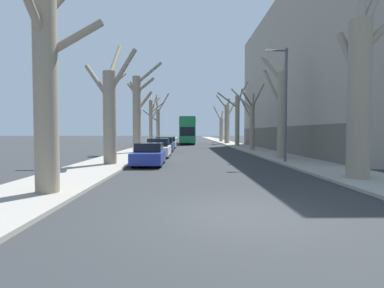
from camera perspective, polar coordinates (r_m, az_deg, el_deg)
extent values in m
plane|color=#2B2D30|center=(7.48, 8.64, -13.18)|extent=(300.00, 300.00, 0.00)
cube|color=gray|center=(57.35, -5.99, 0.35)|extent=(3.31, 120.00, 0.12)
cube|color=gray|center=(57.61, 6.35, 0.36)|extent=(3.31, 120.00, 0.12)
cube|color=#9E9384|center=(34.75, 23.35, 11.61)|extent=(10.00, 31.15, 15.46)
cube|color=#5E584F|center=(32.55, 15.10, 0.91)|extent=(0.12, 30.52, 2.50)
cylinder|color=gray|center=(10.36, -26.09, 8.91)|extent=(0.71, 0.71, 6.45)
cylinder|color=gray|center=(10.69, -21.53, 18.26)|extent=(1.79, 0.91, 1.42)
cylinder|color=gray|center=(10.27, -28.34, 21.93)|extent=(0.33, 1.61, 1.62)
cylinder|color=gray|center=(18.33, -15.40, 4.66)|extent=(0.76, 0.76, 5.55)
cylinder|color=gray|center=(20.10, -14.43, 15.04)|extent=(0.34, 2.87, 2.73)
cylinder|color=gray|center=(19.44, -17.53, 11.16)|extent=(2.07, 1.69, 2.43)
cylinder|color=gray|center=(19.28, -14.09, 11.85)|extent=(0.84, 1.78, 1.26)
cylinder|color=gray|center=(18.50, -13.14, 13.41)|extent=(1.75, 0.30, 2.66)
cylinder|color=gray|center=(28.19, -10.47, 5.44)|extent=(0.75, 0.75, 7.12)
cylinder|color=gray|center=(28.68, -11.05, 9.92)|extent=(0.97, 0.80, 1.74)
cylinder|color=gray|center=(28.74, -9.10, 8.03)|extent=(1.53, 1.42, 2.05)
cylinder|color=gray|center=(28.48, -8.21, 13.22)|extent=(2.45, 0.31, 2.11)
cylinder|color=gray|center=(28.53, -8.91, 11.02)|extent=(1.75, 0.62, 1.53)
cylinder|color=gray|center=(29.00, -11.27, 10.17)|extent=(1.25, 1.31, 1.36)
cylinder|color=gray|center=(37.88, -7.85, 3.78)|extent=(0.45, 0.45, 5.97)
cylinder|color=gray|center=(38.81, -6.98, 7.93)|extent=(1.20, 1.79, 1.54)
cylinder|color=gray|center=(38.63, -7.28, 7.38)|extent=(0.84, 1.50, 2.78)
cylinder|color=gray|center=(37.41, -7.21, 5.60)|extent=(1.15, 1.13, 1.44)
cylinder|color=gray|center=(38.25, -6.50, 7.01)|extent=(1.89, 0.89, 1.63)
cylinder|color=gray|center=(39.32, -7.82, 8.53)|extent=(0.38, 2.55, 2.04)
cylinder|color=gray|center=(46.43, -6.49, 3.22)|extent=(0.56, 0.56, 5.52)
cylinder|color=gray|center=(46.01, -7.89, 5.30)|extent=(2.32, 1.41, 1.84)
cylinder|color=gray|center=(45.77, -5.49, 7.79)|extent=(2.01, 1.84, 2.88)
cylinder|color=gray|center=(45.39, -6.64, 6.78)|extent=(0.21, 2.51, 3.01)
cylinder|color=gray|center=(13.87, 29.21, 7.10)|extent=(0.87, 0.87, 6.45)
cylinder|color=gray|center=(14.56, 31.93, 17.32)|extent=(1.54, 0.59, 1.54)
cylinder|color=gray|center=(15.53, 30.72, 20.63)|extent=(1.81, 1.62, 2.35)
cylinder|color=gray|center=(15.79, 29.67, 22.27)|extent=(1.46, 2.07, 3.28)
cylinder|color=gray|center=(14.50, 27.78, 14.45)|extent=(0.70, 1.34, 2.31)
cylinder|color=gray|center=(22.65, 16.79, 5.17)|extent=(0.68, 0.68, 6.33)
cylinder|color=gray|center=(23.41, 15.04, 13.57)|extent=(1.50, 1.34, 2.16)
cylinder|color=gray|center=(23.97, 17.24, 14.21)|extent=(1.07, 1.77, 2.80)
cylinder|color=gray|center=(23.33, 15.19, 10.01)|extent=(1.28, 1.63, 3.13)
cylinder|color=gray|center=(32.47, 11.37, 3.09)|extent=(0.52, 0.52, 4.94)
cylinder|color=gray|center=(32.71, 10.32, 6.46)|extent=(1.35, 0.79, 2.51)
cylinder|color=gray|center=(31.72, 10.58, 8.28)|extent=(1.49, 1.81, 1.45)
cylinder|color=gray|center=(31.47, 12.40, 8.86)|extent=(0.73, 2.75, 2.25)
cylinder|color=gray|center=(31.76, 11.53, 7.21)|extent=(0.41, 1.81, 2.41)
cylinder|color=gray|center=(32.84, 9.46, 8.30)|extent=(2.28, 1.03, 2.56)
cylinder|color=gray|center=(41.76, 8.62, 4.32)|extent=(0.61, 0.61, 6.98)
cylinder|color=gray|center=(41.15, 6.82, 8.28)|extent=(3.02, 1.44, 2.06)
cylinder|color=gray|center=(42.99, 9.62, 9.85)|extent=(1.97, 1.76, 2.95)
cylinder|color=gray|center=(42.90, 9.09, 8.49)|extent=(1.23, 1.96, 3.12)
cylinder|color=gray|center=(42.32, 8.56, 7.34)|extent=(0.26, 1.06, 1.93)
cylinder|color=gray|center=(51.75, 6.68, 3.76)|extent=(0.83, 0.83, 6.66)
cylinder|color=gray|center=(51.47, 6.92, 7.68)|extent=(0.59, 1.34, 1.86)
cylinder|color=gray|center=(52.81, 7.41, 6.41)|extent=(1.91, 2.04, 3.00)
cylinder|color=gray|center=(52.24, 5.70, 7.95)|extent=(2.06, 1.07, 2.57)
cylinder|color=gray|center=(52.71, 6.51, 5.73)|extent=(0.40, 2.03, 2.31)
cylinder|color=gray|center=(60.86, 5.59, 2.71)|extent=(0.70, 0.70, 4.90)
cylinder|color=gray|center=(60.32, 4.86, 5.77)|extent=(1.98, 1.43, 3.07)
cylinder|color=gray|center=(62.16, 6.17, 4.85)|extent=(1.81, 2.57, 2.00)
cylinder|color=gray|center=(62.44, 5.79, 4.87)|extent=(1.04, 3.17, 2.32)
cylinder|color=gray|center=(60.33, 5.73, 5.40)|extent=(0.41, 1.48, 2.01)
cube|color=#1E7F47|center=(50.75, -0.90, 1.84)|extent=(2.47, 11.97, 2.49)
cube|color=#1E7F47|center=(50.77, -0.90, 4.05)|extent=(2.42, 11.73, 1.43)
cube|color=#1A6C3C|center=(50.80, -0.90, 4.92)|extent=(2.42, 11.73, 0.12)
cube|color=black|center=(50.75, -0.90, 2.38)|extent=(2.50, 10.53, 1.29)
cube|color=black|center=(50.77, -0.90, 4.13)|extent=(2.50, 10.53, 1.08)
cube|color=black|center=(44.78, -0.89, 2.39)|extent=(2.22, 0.06, 1.36)
cylinder|color=black|center=(47.19, -2.18, 0.46)|extent=(0.30, 0.97, 0.97)
cylinder|color=black|center=(47.20, 0.40, 0.46)|extent=(0.30, 0.97, 0.97)
cylinder|color=black|center=(54.13, -2.04, 0.69)|extent=(0.30, 0.97, 0.97)
cylinder|color=black|center=(54.13, 0.22, 0.70)|extent=(0.30, 0.97, 0.97)
cube|color=navy|center=(18.06, -8.19, -2.46)|extent=(1.73, 3.93, 0.65)
cube|color=black|center=(18.25, -8.11, -0.59)|extent=(1.52, 2.04, 0.51)
cylinder|color=black|center=(17.03, -11.21, -3.41)|extent=(0.20, 0.63, 0.63)
cylinder|color=black|center=(16.83, -6.13, -3.45)|extent=(0.20, 0.63, 0.63)
cylinder|color=black|center=(19.34, -9.98, -2.72)|extent=(0.20, 0.63, 0.63)
cylinder|color=black|center=(19.17, -5.50, -2.74)|extent=(0.20, 0.63, 0.63)
cube|color=silver|center=(24.05, -6.40, -1.23)|extent=(1.80, 4.53, 0.68)
cube|color=black|center=(24.29, -6.34, 0.33)|extent=(1.59, 2.36, 0.62)
cylinder|color=black|center=(22.80, -8.70, -1.92)|extent=(0.20, 0.65, 0.65)
cylinder|color=black|center=(22.65, -4.72, -1.93)|extent=(0.20, 0.65, 0.65)
cylinder|color=black|center=(25.50, -7.88, -1.47)|extent=(0.20, 0.65, 0.65)
cylinder|color=black|center=(25.36, -4.33, -1.48)|extent=(0.20, 0.65, 0.65)
cube|color=navy|center=(30.43, -5.27, -0.50)|extent=(1.80, 4.26, 0.67)
cube|color=black|center=(30.66, -5.24, 0.73)|extent=(1.58, 2.22, 0.61)
cylinder|color=black|center=(29.24, -7.00, -1.02)|extent=(0.20, 0.62, 0.62)
cylinder|color=black|center=(29.12, -3.90, -1.02)|extent=(0.20, 0.62, 0.62)
cylinder|color=black|center=(31.78, -6.52, -0.75)|extent=(0.20, 0.62, 0.62)
cylinder|color=black|center=(31.67, -3.67, -0.75)|extent=(0.20, 0.62, 0.62)
cube|color=#9EA3AD|center=(36.94, -4.52, -0.04)|extent=(1.82, 4.47, 0.63)
cube|color=black|center=(37.19, -4.50, 0.92)|extent=(1.60, 2.33, 0.59)
cylinder|color=black|center=(35.67, -5.93, -0.41)|extent=(0.20, 0.63, 0.63)
cylinder|color=black|center=(35.57, -3.37, -0.41)|extent=(0.20, 0.63, 0.63)
cylinder|color=black|center=(38.34, -5.59, -0.22)|extent=(0.20, 0.63, 0.63)
cylinder|color=black|center=(38.25, -3.20, -0.22)|extent=(0.20, 0.63, 0.63)
cylinder|color=#4C4F54|center=(19.88, 17.42, 6.88)|extent=(0.16, 0.16, 7.24)
cylinder|color=#4C4F54|center=(20.29, 16.01, 16.75)|extent=(1.10, 0.11, 0.11)
cube|color=beige|center=(20.14, 14.44, 16.87)|extent=(0.44, 0.20, 0.16)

